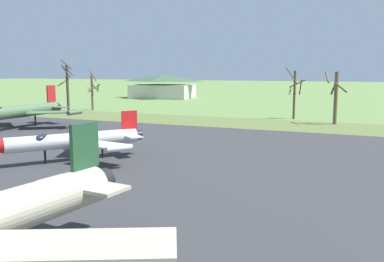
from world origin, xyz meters
TOP-DOWN VIEW (x-y plane):
  - asphalt_apron at (0.00, 17.06)m, footprint 92.99×56.86m
  - grass_verge_strip at (0.00, 51.49)m, footprint 152.99×12.00m
  - jet_fighter_front_left at (-30.27, 33.63)m, footprint 13.82×17.06m
  - jet_fighter_front_right at (-10.91, 20.98)m, footprint 10.83×11.83m
  - bare_tree_far_left at (-40.90, 56.31)m, footprint 2.88×2.84m
  - bare_tree_left_of_center at (-37.70, 59.76)m, footprint 3.49×2.76m
  - bare_tree_center at (0.49, 60.13)m, footprint 2.89×2.94m
  - bare_tree_right_of_center at (6.93, 55.22)m, footprint 3.29×2.70m
  - visitor_building at (-41.91, 96.55)m, footprint 18.03×12.57m

SIDE VIEW (x-z plane):
  - asphalt_apron at x=0.00m, z-range 0.00..0.05m
  - grass_verge_strip at x=0.00m, z-range 0.00..0.06m
  - jet_fighter_front_right at x=-10.91m, z-range -0.20..3.83m
  - jet_fighter_front_left at x=-30.27m, z-range -0.43..5.05m
  - visitor_building at x=-41.91m, z-range -0.07..6.44m
  - bare_tree_left_of_center at x=-37.70m, z-range -0.11..7.47m
  - bare_tree_right_of_center at x=6.93m, z-range 0.40..7.90m
  - bare_tree_center at x=0.49m, z-range 0.11..8.23m
  - bare_tree_far_left at x=-40.90m, z-range -0.11..9.47m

